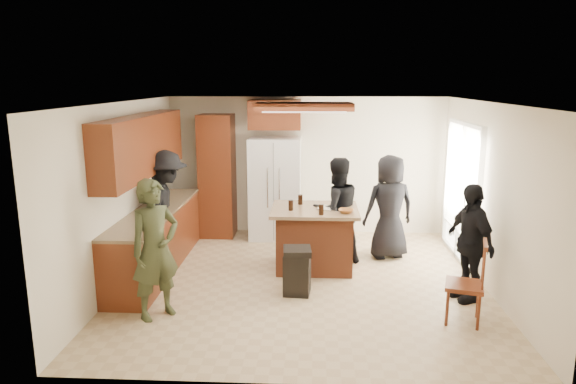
{
  "coord_description": "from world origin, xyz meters",
  "views": [
    {
      "loc": [
        0.13,
        -6.8,
        2.78
      ],
      "look_at": [
        -0.25,
        0.68,
        1.15
      ],
      "focal_mm": 32.0,
      "sensor_mm": 36.0,
      "label": 1
    }
  ],
  "objects_px": {
    "trash_bin": "(297,271)",
    "person_behind_left": "(336,211)",
    "person_behind_right": "(389,207)",
    "person_counter": "(167,209)",
    "person_side_right": "(470,242)",
    "refrigerator": "(275,188)",
    "kitchen_island": "(314,238)",
    "spindle_chair": "(466,286)",
    "person_front_left": "(155,249)"
  },
  "relations": [
    {
      "from": "person_side_right",
      "to": "trash_bin",
      "type": "xyz_separation_m",
      "value": [
        -2.2,
        0.06,
        -0.45
      ]
    },
    {
      "from": "person_behind_left",
      "to": "person_behind_right",
      "type": "xyz_separation_m",
      "value": [
        0.85,
        0.28,
        0.0
      ]
    },
    {
      "from": "person_behind_right",
      "to": "person_side_right",
      "type": "xyz_separation_m",
      "value": [
        0.79,
        -1.59,
        -0.06
      ]
    },
    {
      "from": "person_behind_left",
      "to": "person_counter",
      "type": "height_order",
      "value": "person_counter"
    },
    {
      "from": "person_side_right",
      "to": "kitchen_island",
      "type": "relative_size",
      "value": 1.2
    },
    {
      "from": "person_counter",
      "to": "trash_bin",
      "type": "bearing_deg",
      "value": -121.02
    },
    {
      "from": "person_behind_right",
      "to": "kitchen_island",
      "type": "distance_m",
      "value": 1.35
    },
    {
      "from": "person_behind_left",
      "to": "refrigerator",
      "type": "relative_size",
      "value": 0.92
    },
    {
      "from": "kitchen_island",
      "to": "spindle_chair",
      "type": "height_order",
      "value": "spindle_chair"
    },
    {
      "from": "refrigerator",
      "to": "person_behind_right",
      "type": "bearing_deg",
      "value": -27.69
    },
    {
      "from": "person_side_right",
      "to": "person_counter",
      "type": "bearing_deg",
      "value": -121.96
    },
    {
      "from": "person_front_left",
      "to": "person_counter",
      "type": "xyz_separation_m",
      "value": [
        -0.36,
        1.74,
        0.05
      ]
    },
    {
      "from": "refrigerator",
      "to": "kitchen_island",
      "type": "height_order",
      "value": "refrigerator"
    },
    {
      "from": "person_behind_right",
      "to": "kitchen_island",
      "type": "bearing_deg",
      "value": 9.93
    },
    {
      "from": "person_front_left",
      "to": "spindle_chair",
      "type": "height_order",
      "value": "person_front_left"
    },
    {
      "from": "person_behind_right",
      "to": "person_counter",
      "type": "distance_m",
      "value": 3.46
    },
    {
      "from": "person_side_right",
      "to": "refrigerator",
      "type": "distance_m",
      "value": 3.72
    },
    {
      "from": "person_behind_left",
      "to": "person_side_right",
      "type": "relative_size",
      "value": 1.08
    },
    {
      "from": "person_side_right",
      "to": "person_counter",
      "type": "height_order",
      "value": "person_counter"
    },
    {
      "from": "person_behind_right",
      "to": "person_counter",
      "type": "height_order",
      "value": "person_counter"
    },
    {
      "from": "trash_bin",
      "to": "person_behind_left",
      "type": "bearing_deg",
      "value": 65.91
    },
    {
      "from": "person_behind_left",
      "to": "person_side_right",
      "type": "distance_m",
      "value": 2.1
    },
    {
      "from": "person_side_right",
      "to": "kitchen_island",
      "type": "height_order",
      "value": "person_side_right"
    },
    {
      "from": "person_behind_right",
      "to": "person_side_right",
      "type": "height_order",
      "value": "person_behind_right"
    },
    {
      "from": "refrigerator",
      "to": "trash_bin",
      "type": "bearing_deg",
      "value": -79.23
    },
    {
      "from": "person_counter",
      "to": "spindle_chair",
      "type": "bearing_deg",
      "value": -118.04
    },
    {
      "from": "person_counter",
      "to": "spindle_chair",
      "type": "relative_size",
      "value": 1.78
    },
    {
      "from": "person_front_left",
      "to": "person_side_right",
      "type": "distance_m",
      "value": 3.91
    },
    {
      "from": "person_front_left",
      "to": "kitchen_island",
      "type": "distance_m",
      "value": 2.57
    },
    {
      "from": "person_behind_right",
      "to": "person_side_right",
      "type": "relative_size",
      "value": 1.08
    },
    {
      "from": "trash_bin",
      "to": "kitchen_island",
      "type": "bearing_deg",
      "value": 76.98
    },
    {
      "from": "person_behind_left",
      "to": "kitchen_island",
      "type": "xyz_separation_m",
      "value": [
        -0.33,
        -0.27,
        -0.35
      ]
    },
    {
      "from": "person_behind_left",
      "to": "person_counter",
      "type": "xyz_separation_m",
      "value": [
        -2.56,
        -0.25,
        0.06
      ]
    },
    {
      "from": "person_behind_left",
      "to": "person_behind_right",
      "type": "bearing_deg",
      "value": 175.72
    },
    {
      "from": "person_counter",
      "to": "person_behind_right",
      "type": "bearing_deg",
      "value": -85.86
    },
    {
      "from": "person_front_left",
      "to": "spindle_chair",
      "type": "bearing_deg",
      "value": -45.31
    },
    {
      "from": "person_counter",
      "to": "refrigerator",
      "type": "distance_m",
      "value": 2.16
    },
    {
      "from": "person_side_right",
      "to": "kitchen_island",
      "type": "bearing_deg",
      "value": -135.53
    },
    {
      "from": "person_counter",
      "to": "person_front_left",
      "type": "bearing_deg",
      "value": -173.07
    },
    {
      "from": "person_behind_left",
      "to": "spindle_chair",
      "type": "height_order",
      "value": "person_behind_left"
    },
    {
      "from": "spindle_chair",
      "to": "refrigerator",
      "type": "bearing_deg",
      "value": 127.26
    },
    {
      "from": "person_behind_right",
      "to": "refrigerator",
      "type": "xyz_separation_m",
      "value": [
        -1.88,
        0.99,
        0.07
      ]
    },
    {
      "from": "person_behind_right",
      "to": "trash_bin",
      "type": "bearing_deg",
      "value": 32.15
    },
    {
      "from": "person_side_right",
      "to": "person_front_left",
      "type": "bearing_deg",
      "value": -97.71
    },
    {
      "from": "spindle_chair",
      "to": "person_behind_left",
      "type": "bearing_deg",
      "value": 126.05
    },
    {
      "from": "person_front_left",
      "to": "person_counter",
      "type": "distance_m",
      "value": 1.78
    },
    {
      "from": "person_counter",
      "to": "spindle_chair",
      "type": "distance_m",
      "value": 4.37
    },
    {
      "from": "person_behind_right",
      "to": "trash_bin",
      "type": "distance_m",
      "value": 2.14
    },
    {
      "from": "person_behind_left",
      "to": "person_counter",
      "type": "bearing_deg",
      "value": -17.1
    },
    {
      "from": "person_side_right",
      "to": "refrigerator",
      "type": "bearing_deg",
      "value": -151.81
    }
  ]
}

